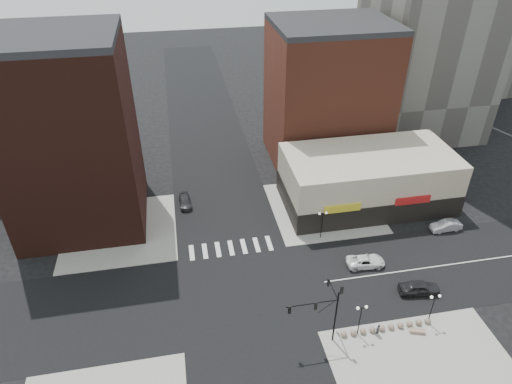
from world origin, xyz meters
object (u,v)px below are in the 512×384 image
object	(u,v)px
traffic_signal	(326,306)
street_lamp_se_a	(361,313)
street_lamp_ne	(322,218)
street_lamp_se_b	(434,302)
dark_sedan_north	(185,202)
dark_sedan_east	(419,288)
white_suv	(366,261)
silver_sedan	(446,226)
stone_bench	(417,331)
pedestrian	(378,330)

from	to	relation	value
traffic_signal	street_lamp_se_a	distance (m)	4.12
traffic_signal	street_lamp_ne	world-z (taller)	traffic_signal
street_lamp_se_b	dark_sedan_north	bearing A→B (deg)	132.00
street_lamp_se_a	dark_sedan_east	xyz separation A→B (m)	(9.14, 4.35, -2.49)
street_lamp_se_a	street_lamp_se_b	distance (m)	8.00
white_suv	street_lamp_ne	bearing A→B (deg)	36.26
dark_sedan_east	silver_sedan	world-z (taller)	dark_sedan_east
street_lamp_ne	stone_bench	world-z (taller)	street_lamp_ne
street_lamp_ne	white_suv	bearing A→B (deg)	-57.84
traffic_signal	dark_sedan_north	distance (m)	30.01
traffic_signal	street_lamp_ne	xyz separation A→B (m)	(4.76, 15.83, -1.67)
street_lamp_ne	white_suv	world-z (taller)	street_lamp_ne
street_lamp_ne	traffic_signal	bearing A→B (deg)	-106.75
street_lamp_ne	pedestrian	distance (m)	16.68
traffic_signal	pedestrian	distance (m)	7.07
white_suv	silver_sedan	xyz separation A→B (m)	(13.47, 4.63, 0.04)
white_suv	dark_sedan_east	distance (m)	6.99
street_lamp_se_a	white_suv	size ratio (longest dim) A/B	0.87
street_lamp_ne	dark_sedan_north	size ratio (longest dim) A/B	0.99
white_suv	traffic_signal	bearing A→B (deg)	142.51
stone_bench	pedestrian	bearing A→B (deg)	-168.42
dark_sedan_north	dark_sedan_east	bearing A→B (deg)	-44.44
street_lamp_ne	dark_sedan_north	distance (m)	20.76
street_lamp_se_a	dark_sedan_north	world-z (taller)	street_lamp_se_a
silver_sedan	pedestrian	bearing A→B (deg)	-48.95
dark_sedan_north	pedestrian	bearing A→B (deg)	-59.11
street_lamp_ne	dark_sedan_north	bearing A→B (deg)	147.51
dark_sedan_north	white_suv	bearing A→B (deg)	-41.77
street_lamp_se_b	stone_bench	world-z (taller)	street_lamp_se_b
street_lamp_se_a	street_lamp_se_b	xyz separation A→B (m)	(8.00, 0.00, 0.00)
traffic_signal	street_lamp_se_b	world-z (taller)	traffic_signal
dark_sedan_east	traffic_signal	bearing A→B (deg)	115.93
pedestrian	silver_sedan	bearing A→B (deg)	-169.19
silver_sedan	dark_sedan_north	xyz separation A→B (m)	(-34.68, 12.56, -0.09)
street_lamp_ne	dark_sedan_east	size ratio (longest dim) A/B	0.89
dark_sedan_east	stone_bench	distance (m)	6.11
street_lamp_se_a	dark_sedan_north	distance (m)	31.73
traffic_signal	street_lamp_ne	size ratio (longest dim) A/B	1.87
white_suv	stone_bench	size ratio (longest dim) A/B	2.83
street_lamp_ne	stone_bench	distance (m)	18.03
white_suv	pedestrian	size ratio (longest dim) A/B	3.17
pedestrian	street_lamp_se_a	bearing A→B (deg)	-45.32
street_lamp_se_b	stone_bench	bearing A→B (deg)	-150.45
dark_sedan_east	pedestrian	world-z (taller)	pedestrian
white_suv	dark_sedan_north	world-z (taller)	white_suv
street_lamp_se_b	street_lamp_ne	bearing A→B (deg)	113.63
dark_sedan_east	stone_bench	world-z (taller)	dark_sedan_east
street_lamp_se_b	dark_sedan_north	world-z (taller)	street_lamp_se_b
street_lamp_se_b	stone_bench	size ratio (longest dim) A/B	2.47
street_lamp_ne	silver_sedan	world-z (taller)	street_lamp_ne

